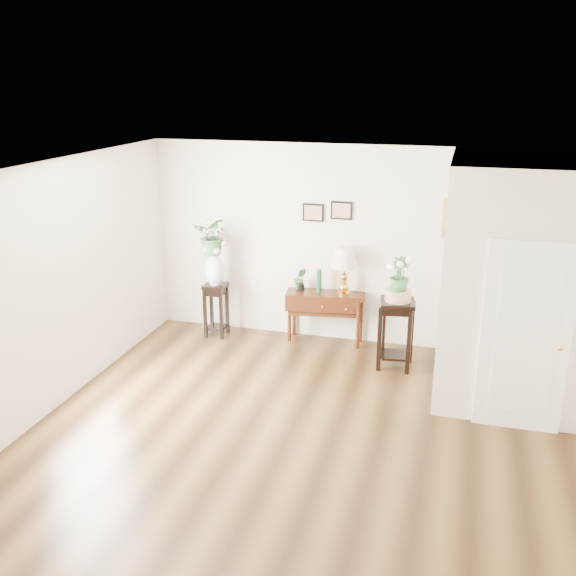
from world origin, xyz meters
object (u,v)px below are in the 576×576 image
at_px(table_lamp, 344,270).
at_px(plant_stand_b, 396,334).
at_px(plant_stand_a, 216,310).
at_px(console_table, 325,317).

height_order(table_lamp, plant_stand_b, table_lamp).
relative_size(plant_stand_a, plant_stand_b, 0.87).
xyz_separation_m(plant_stand_a, plant_stand_b, (2.66, -0.37, 0.06)).
xyz_separation_m(console_table, table_lamp, (0.26, 0.00, 0.72)).
relative_size(console_table, plant_stand_a, 1.40).
bearing_deg(plant_stand_a, console_table, 7.48).
height_order(plant_stand_a, plant_stand_b, plant_stand_b).
bearing_deg(plant_stand_a, table_lamp, 6.44).
bearing_deg(console_table, table_lamp, -8.19).
bearing_deg(table_lamp, plant_stand_a, -173.56).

